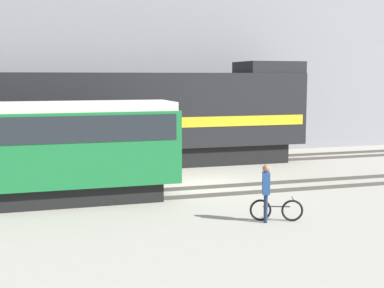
{
  "coord_description": "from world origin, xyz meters",
  "views": [
    {
      "loc": [
        -6.81,
        -20.63,
        4.47
      ],
      "look_at": [
        -0.62,
        -0.39,
        1.8
      ],
      "focal_mm": 50.0,
      "sensor_mm": 36.0,
      "label": 1
    }
  ],
  "objects_px": {
    "freight_locomotive": "(98,119)",
    "bicycle": "(276,210)",
    "person": "(266,187)",
    "streetcar": "(32,147)"
  },
  "relations": [
    {
      "from": "freight_locomotive",
      "to": "bicycle",
      "type": "height_order",
      "value": "freight_locomotive"
    },
    {
      "from": "freight_locomotive",
      "to": "person",
      "type": "distance_m",
      "value": 12.07
    },
    {
      "from": "streetcar",
      "to": "freight_locomotive",
      "type": "bearing_deg",
      "value": 65.56
    },
    {
      "from": "freight_locomotive",
      "to": "bicycle",
      "type": "bearing_deg",
      "value": -70.32
    },
    {
      "from": "bicycle",
      "to": "person",
      "type": "distance_m",
      "value": 0.85
    },
    {
      "from": "streetcar",
      "to": "person",
      "type": "height_order",
      "value": "streetcar"
    },
    {
      "from": "bicycle",
      "to": "person",
      "type": "bearing_deg",
      "value": -178.12
    },
    {
      "from": "person",
      "to": "freight_locomotive",
      "type": "bearing_deg",
      "value": 107.98
    },
    {
      "from": "freight_locomotive",
      "to": "bicycle",
      "type": "distance_m",
      "value": 12.29
    },
    {
      "from": "freight_locomotive",
      "to": "person",
      "type": "bearing_deg",
      "value": -72.02
    }
  ]
}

